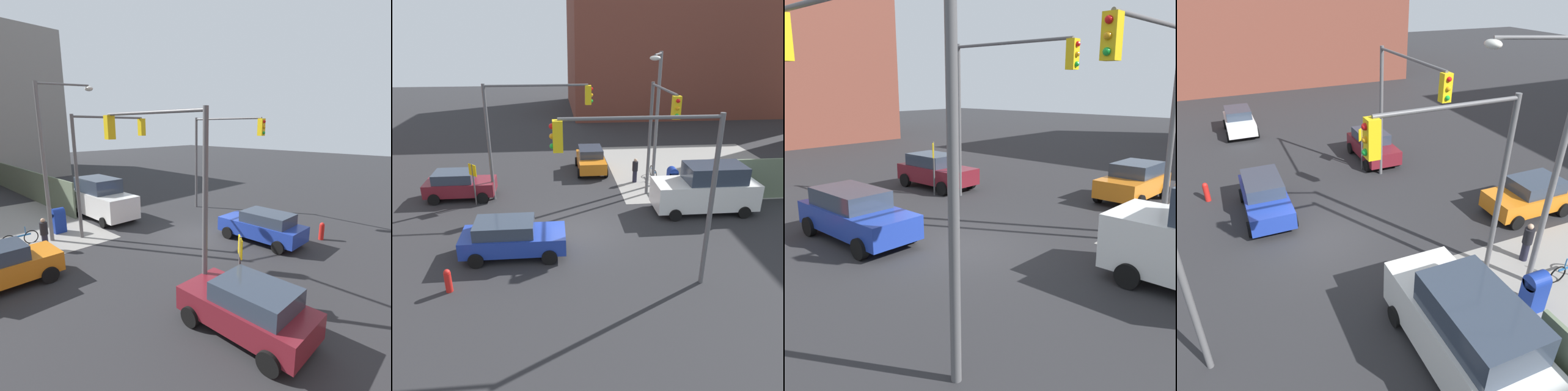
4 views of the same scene
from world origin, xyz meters
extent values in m
plane|color=#28282B|center=(0.00, 0.00, 0.00)|extent=(120.00, 120.00, 0.00)
cube|color=#607056|center=(17.89, 3.20, 1.20)|extent=(19.77, 0.12, 2.40)
cylinder|color=#59595B|center=(-4.50, 4.50, 3.25)|extent=(0.18, 0.18, 6.50)
cylinder|color=#59595B|center=(-1.76, 4.50, 6.38)|extent=(5.48, 0.12, 0.12)
cube|color=yellow|center=(0.98, 4.50, 5.85)|extent=(0.32, 0.36, 1.00)
sphere|color=red|center=(1.16, 4.50, 6.17)|extent=(0.18, 0.18, 0.18)
sphere|color=orange|center=(1.16, 4.50, 5.85)|extent=(0.18, 0.18, 0.18)
sphere|color=green|center=(1.16, 4.50, 5.53)|extent=(0.18, 0.18, 0.18)
cylinder|color=#59595B|center=(4.50, -4.50, 3.25)|extent=(0.18, 0.18, 6.50)
cylinder|color=#59595B|center=(1.84, -4.50, 6.38)|extent=(5.32, 0.12, 0.12)
cube|color=yellow|center=(-0.82, -4.50, 5.85)|extent=(0.32, 0.36, 1.00)
sphere|color=red|center=(-1.00, -4.50, 6.17)|extent=(0.18, 0.18, 0.18)
sphere|color=orange|center=(-1.00, -4.50, 5.85)|extent=(0.18, 0.18, 0.18)
sphere|color=green|center=(-1.00, -4.50, 5.53)|extent=(0.18, 0.18, 0.18)
cylinder|color=#59595B|center=(4.50, 4.50, 3.25)|extent=(0.18, 0.18, 6.50)
cylinder|color=#59595B|center=(4.50, 2.38, 6.38)|extent=(0.12, 4.25, 0.12)
cube|color=yellow|center=(4.50, 0.25, 5.85)|extent=(0.36, 0.32, 1.00)
sphere|color=red|center=(4.50, 0.07, 6.17)|extent=(0.18, 0.18, 0.18)
sphere|color=orange|center=(4.50, 0.07, 5.85)|extent=(0.18, 0.18, 0.18)
sphere|color=green|center=(4.50, 0.07, 5.53)|extent=(0.18, 0.18, 0.18)
cylinder|color=slate|center=(5.20, 5.80, 4.00)|extent=(0.20, 0.20, 8.00)
cylinder|color=slate|center=(4.74, 4.69, 7.90)|extent=(1.01, 2.26, 0.10)
ellipsoid|color=silver|center=(4.28, 3.58, 7.75)|extent=(0.56, 0.36, 0.24)
cylinder|color=#4C4C4C|center=(-5.40, 3.77, 1.20)|extent=(0.08, 0.08, 2.40)
cube|color=yellow|center=(-5.40, 3.77, 2.05)|extent=(0.48, 0.48, 0.64)
cube|color=navy|center=(6.20, 5.00, 0.57)|extent=(0.56, 0.64, 1.15)
cylinder|color=navy|center=(6.20, 5.00, 1.15)|extent=(0.56, 0.64, 0.56)
cylinder|color=red|center=(-5.00, -4.20, 0.40)|extent=(0.26, 0.26, 0.80)
sphere|color=red|center=(-5.00, -4.20, 0.82)|extent=(0.24, 0.24, 0.24)
cube|color=orange|center=(1.58, 8.92, 0.70)|extent=(1.80, 3.81, 0.75)
cylinder|color=black|center=(2.48, 7.63, 0.32)|extent=(0.22, 0.64, 0.64)
cylinder|color=black|center=(0.68, 7.63, 0.32)|extent=(0.22, 0.64, 0.64)
cube|color=#1E389E|center=(-2.79, -1.79, 0.70)|extent=(4.39, 1.80, 0.75)
cube|color=#2D3847|center=(-3.14, -1.79, 1.35)|extent=(2.46, 1.58, 0.55)
cylinder|color=black|center=(-1.30, -0.89, 0.32)|extent=(0.64, 0.22, 0.64)
cylinder|color=black|center=(-1.30, -2.69, 0.32)|extent=(0.64, 0.22, 0.64)
cylinder|color=black|center=(-4.29, -0.89, 0.32)|extent=(0.64, 0.22, 0.64)
cylinder|color=black|center=(-4.29, -2.69, 0.32)|extent=(0.64, 0.22, 0.64)
cube|color=maroon|center=(-6.41, 4.86, 0.70)|extent=(3.93, 1.80, 0.75)
cube|color=#2D3847|center=(-6.72, 4.86, 1.35)|extent=(2.20, 1.58, 0.55)
cylinder|color=black|center=(-5.07, 5.76, 0.32)|extent=(0.64, 0.22, 0.64)
cylinder|color=black|center=(-5.07, 3.96, 0.32)|extent=(0.64, 0.22, 0.64)
cylinder|color=black|center=(-7.74, 5.76, 0.32)|extent=(0.64, 0.22, 0.64)
cylinder|color=black|center=(-7.74, 3.96, 0.32)|extent=(0.64, 0.22, 0.64)
cube|color=white|center=(6.94, 1.80, 1.02)|extent=(5.40, 2.10, 1.40)
cube|color=#2D3847|center=(7.38, 1.80, 2.17)|extent=(3.02, 1.85, 0.90)
cylinder|color=black|center=(5.11, 0.75, 0.32)|extent=(0.64, 0.22, 0.64)
cylinder|color=black|center=(5.11, 2.85, 0.32)|extent=(0.64, 0.22, 0.64)
cylinder|color=black|center=(8.78, 0.75, 0.32)|extent=(0.64, 0.22, 0.64)
cylinder|color=black|center=(8.78, 2.85, 0.32)|extent=(0.64, 0.22, 0.64)
cylinder|color=black|center=(4.20, 6.50, 1.08)|extent=(0.36, 0.36, 0.61)
sphere|color=tan|center=(4.20, 6.50, 1.49)|extent=(0.21, 0.21, 0.21)
cylinder|color=#1E1E2D|center=(4.20, 6.50, 0.39)|extent=(0.28, 0.28, 0.77)
torus|color=black|center=(5.60, 7.72, 0.33)|extent=(0.05, 0.71, 0.71)
torus|color=black|center=(5.60, 6.68, 0.33)|extent=(0.05, 0.71, 0.71)
cube|color=#1E5999|center=(5.60, 7.20, 0.51)|extent=(0.04, 1.04, 0.08)
cylinder|color=#1E5999|center=(5.60, 6.92, 0.75)|extent=(0.04, 0.04, 0.40)
camera|label=1|loc=(-10.80, 11.50, 5.89)|focal=28.00mm
camera|label=2|loc=(-0.97, -16.32, 8.75)|focal=35.00mm
camera|label=3|loc=(9.11, -8.90, 4.83)|focal=40.00mm
camera|label=4|loc=(12.36, -3.03, 9.15)|focal=35.00mm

